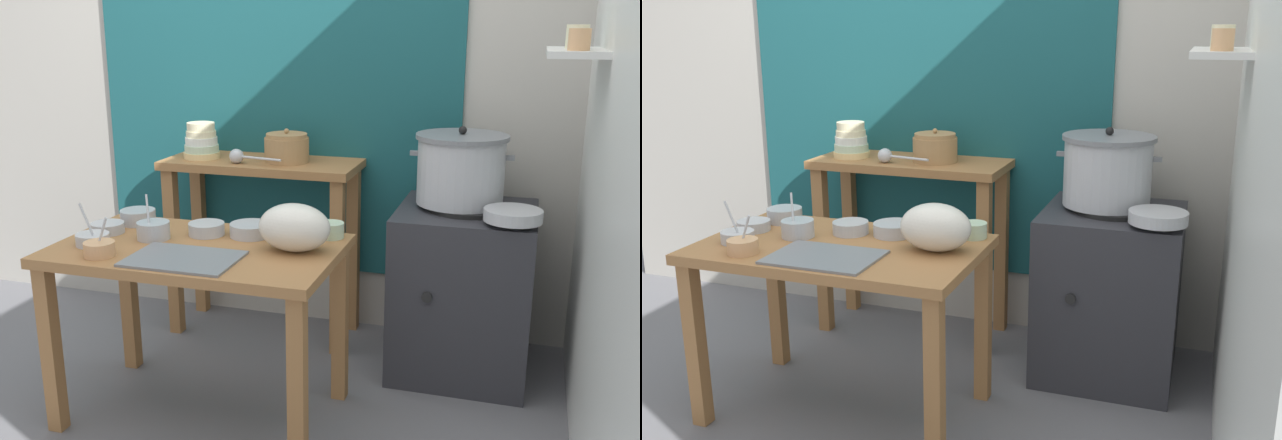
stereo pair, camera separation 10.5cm
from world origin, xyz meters
The scene contains 21 objects.
ground_plane centered at (0.00, 0.00, 0.00)m, with size 9.00×9.00×0.00m, color slate.
wall_back centered at (0.08, 1.10, 1.30)m, with size 4.40×0.12×2.60m.
wall_right centered at (1.40, 0.20, 1.30)m, with size 0.30×3.20×2.60m.
prep_table centered at (-0.09, -0.01, 0.61)m, with size 1.10×0.66×0.72m.
back_shelf_table centered at (-0.14, 0.83, 0.68)m, with size 0.96×0.40×0.90m.
stove_block centered at (0.87, 0.70, 0.38)m, with size 0.60×0.61×0.78m.
steamer_pot centered at (0.83, 0.72, 0.94)m, with size 0.45×0.40×0.34m.
clay_pot centered at (-0.01, 0.83, 0.97)m, with size 0.22×0.22×0.16m.
bowl_stack_enamel centered at (-0.45, 0.80, 0.98)m, with size 0.18×0.18×0.18m.
ladle centered at (-0.22, 0.72, 0.94)m, with size 0.28×0.08×0.07m.
serving_tray centered at (-0.06, -0.18, 0.72)m, with size 0.40×0.28×0.01m, color slate.
plastic_bag centered at (0.29, 0.04, 0.81)m, with size 0.28×0.20×0.18m, color silver.
wide_pan centered at (1.07, 0.49, 0.80)m, with size 0.23×0.23×0.05m, color #B7BABF.
prep_bowl_0 centered at (-0.52, 0.05, 0.74)m, with size 0.14×0.14×0.04m.
prep_bowl_1 centered at (0.06, 0.17, 0.75)m, with size 0.17×0.17×0.05m.
prep_bowl_2 centered at (-0.12, 0.14, 0.75)m, with size 0.15×0.15×0.05m.
prep_bowl_3 centered at (0.38, 0.25, 0.75)m, with size 0.11×0.11×0.06m.
prep_bowl_4 centered at (-0.29, 0.03, 0.76)m, with size 0.13×0.13×0.18m.
prep_bowl_5 centered at (-0.47, 0.21, 0.75)m, with size 0.15×0.15×0.06m.
prep_bowl_6 centered at (-0.38, -0.22, 0.75)m, with size 0.11×0.11×0.15m.
prep_bowl_7 centered at (-0.48, -0.11, 0.75)m, with size 0.13×0.13×0.17m.
Camera 1 is at (1.13, -2.38, 1.55)m, focal length 39.93 mm.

